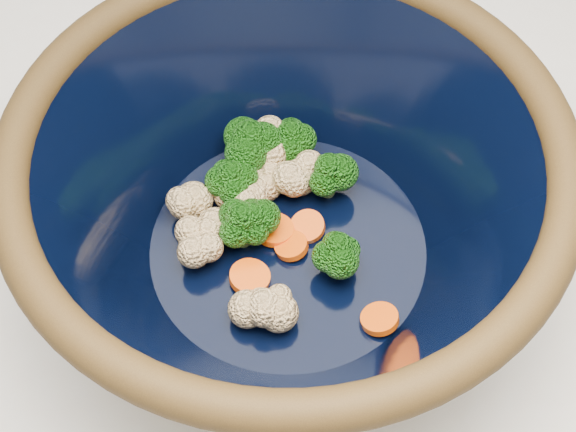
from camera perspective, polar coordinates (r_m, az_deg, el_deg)
The scene contains 3 objects.
counter at distance 1.11m, azimuth -0.77°, elevation -11.32°, with size 1.20×1.20×0.90m, color silver.
mixing_bowl at distance 0.58m, azimuth 0.00°, elevation 0.92°, with size 0.46×0.46×0.17m.
vegetable_pile at distance 0.63m, azimuth -1.80°, elevation 1.33°, with size 0.15×0.20×0.06m.
Camera 1 is at (-0.09, -0.42, 1.47)m, focal length 50.00 mm.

